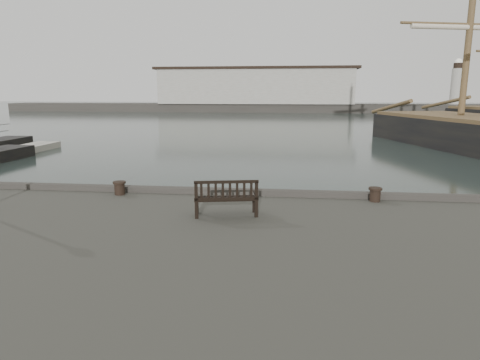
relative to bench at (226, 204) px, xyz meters
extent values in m
plane|color=black|center=(0.61, 2.47, -1.86)|extent=(400.00, 400.00, 0.00)
cube|color=#383530|center=(0.61, 94.47, -0.86)|extent=(140.00, 8.00, 2.00)
cube|color=#ABA99E|center=(-7.39, 94.47, 4.14)|extent=(46.00, 9.00, 8.00)
cube|color=black|center=(-7.39, 94.47, 8.44)|extent=(48.00, 9.50, 0.60)
cylinder|color=#ABA99E|center=(38.61, 94.47, 4.14)|extent=(2.40, 2.40, 8.00)
sphere|color=silver|center=(38.61, 94.47, 9.54)|extent=(1.61, 1.61, 1.61)
cube|color=black|center=(-0.01, 0.03, 0.15)|extent=(1.70, 0.87, 0.04)
cube|color=black|center=(0.04, -0.21, 0.39)|extent=(1.60, 0.39, 0.49)
cube|color=black|center=(-0.01, 0.03, -0.07)|extent=(1.58, 0.77, 0.45)
cylinder|color=black|center=(-3.65, 1.88, -0.09)|extent=(0.45, 0.45, 0.42)
cylinder|color=black|center=(4.09, 1.97, -0.09)|extent=(0.41, 0.41, 0.41)
camera|label=1|loc=(1.64, -10.53, 2.83)|focal=32.00mm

